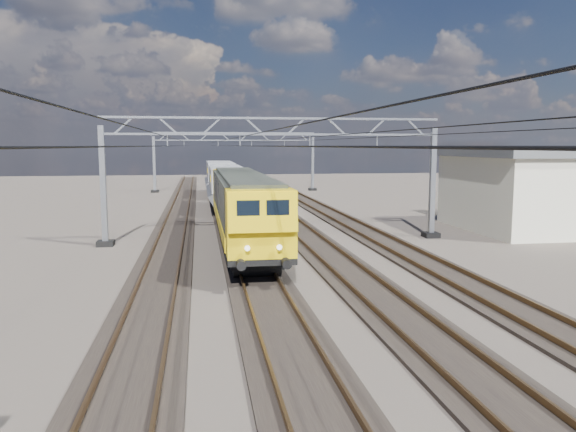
{
  "coord_description": "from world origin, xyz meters",
  "views": [
    {
      "loc": [
        -4.31,
        -27.8,
        5.52
      ],
      "look_at": [
        -0.43,
        -3.31,
        2.4
      ],
      "focal_mm": 35.0,
      "sensor_mm": 36.0,
      "label": 1
    }
  ],
  "objects": [
    {
      "name": "ground",
      "position": [
        0.0,
        0.0,
        0.0
      ],
      "size": [
        160.0,
        160.0,
        0.0
      ],
      "primitive_type": "plane",
      "color": "#2C2521",
      "rests_on": "ground"
    },
    {
      "name": "track_outer_west",
      "position": [
        -6.0,
        0.0,
        0.07
      ],
      "size": [
        2.6,
        140.0,
        0.3
      ],
      "color": "black",
      "rests_on": "ground"
    },
    {
      "name": "track_loco",
      "position": [
        -2.0,
        0.0,
        0.07
      ],
      "size": [
        2.6,
        140.0,
        0.3
      ],
      "color": "black",
      "rests_on": "ground"
    },
    {
      "name": "track_inner_east",
      "position": [
        2.0,
        0.0,
        0.07
      ],
      "size": [
        2.6,
        140.0,
        0.3
      ],
      "color": "black",
      "rests_on": "ground"
    },
    {
      "name": "track_outer_east",
      "position": [
        6.0,
        0.0,
        0.07
      ],
      "size": [
        2.6,
        140.0,
        0.3
      ],
      "color": "black",
      "rests_on": "ground"
    },
    {
      "name": "catenary_gantry_mid",
      "position": [
        0.0,
        4.0,
        3.91
      ],
      "size": [
        19.9,
        0.9,
        7.11
      ],
      "color": "#90959D",
      "rests_on": "ground"
    },
    {
      "name": "catenary_gantry_far",
      "position": [
        0.0,
        40.0,
        3.91
      ],
      "size": [
        19.9,
        0.9,
        7.11
      ],
      "color": "#90959D",
      "rests_on": "ground"
    },
    {
      "name": "overhead_wires",
      "position": [
        0.0,
        8.0,
        5.75
      ],
      "size": [
        12.03,
        140.0,
        0.53
      ],
      "color": "black",
      "rests_on": "ground"
    },
    {
      "name": "locomotive",
      "position": [
        -2.0,
        2.81,
        2.33
      ],
      "size": [
        2.76,
        21.1,
        3.62
      ],
      "color": "black",
      "rests_on": "ground"
    },
    {
      "name": "hopper_wagon_lead",
      "position": [
        -2.0,
        20.5,
        2.23
      ],
      "size": [
        3.38,
        13.0,
        3.25
      ],
      "color": "black",
      "rests_on": "ground"
    },
    {
      "name": "hopper_wagon_mid",
      "position": [
        -2.0,
        34.7,
        2.23
      ],
      "size": [
        3.38,
        13.0,
        3.25
      ],
      "color": "black",
      "rests_on": "ground"
    }
  ]
}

